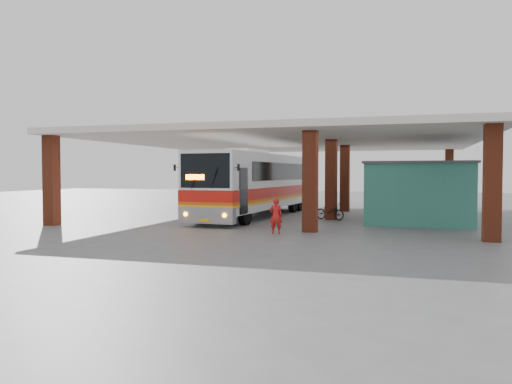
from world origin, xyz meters
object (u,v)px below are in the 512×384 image
object	(u,v)px
coach_bus	(255,184)
motorcycle	(330,211)
pedestrian	(276,216)
red_chair	(375,209)

from	to	relation	value
coach_bus	motorcycle	distance (m)	4.73
motorcycle	pedestrian	world-z (taller)	pedestrian
pedestrian	red_chair	size ratio (longest dim) A/B	1.94
coach_bus	pedestrian	size ratio (longest dim) A/B	8.90
motorcycle	red_chair	size ratio (longest dim) A/B	2.26
motorcycle	red_chair	bearing A→B (deg)	-2.27
red_chair	coach_bus	bearing A→B (deg)	-138.39
pedestrian	red_chair	bearing A→B (deg)	-116.57
pedestrian	motorcycle	bearing A→B (deg)	-109.89
coach_bus	motorcycle	xyz separation A→B (m)	(4.46, -0.64, -1.45)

